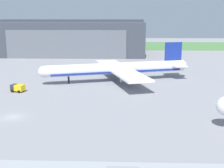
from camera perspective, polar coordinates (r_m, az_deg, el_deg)
The scene contains 5 objects.
ground_plane at distance 66.31m, azimuth -18.19°, elevation -5.92°, with size 440.00×440.00×0.00m, color gray.
grass_field_strip at distance 211.51m, azimuth -4.10°, elevation 7.23°, with size 440.00×56.00×0.08m, color #4A7A41.
maintenance_hangar at distance 167.28m, azimuth -7.37°, elevation 8.65°, with size 75.69×41.05×18.25m.
airliner_far_left at distance 96.09m, azimuth 1.16°, elevation 2.90°, with size 46.52×39.28×11.90m.
pushback_tractor at distance 86.94m, azimuth -17.27°, elevation -0.67°, with size 4.02×3.25×2.02m.
Camera 1 is at (22.80, -58.76, 20.60)m, focal length 48.73 mm.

